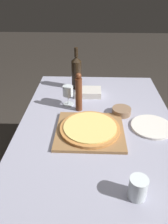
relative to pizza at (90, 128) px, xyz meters
The scene contains 11 objects.
ground_plane 0.79m from the pizza, 60.20° to the left, with size 12.00×12.00×0.00m, color #2D2823.
dining_table 0.15m from the pizza, 60.20° to the left, with size 0.97×1.47×0.75m.
cutting_board 0.02m from the pizza, ahead, with size 0.39×0.37×0.02m.
pizza is the anchor object (origin of this frame).
wine_bottle 0.61m from the pizza, 101.12° to the left, with size 0.08×0.08×0.33m.
pepper_mill 0.28m from the pizza, 107.67° to the left, with size 0.05×0.05×0.27m.
wine_glass 0.36m from the pizza, 116.35° to the left, with size 0.07×0.07×0.14m.
small_bowl 0.29m from the pizza, 44.80° to the left, with size 0.12×0.12×0.04m.
drinking_tumbler 0.48m from the pizza, 65.19° to the right, with size 0.08×0.08×0.10m.
dinner_plate 0.38m from the pizza, ahead, with size 0.25×0.25×0.01m.
food_container 0.47m from the pizza, 92.55° to the left, with size 0.20×0.14×0.05m.
Camera 1 is at (-0.04, -1.10, 1.53)m, focal length 35.00 mm.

